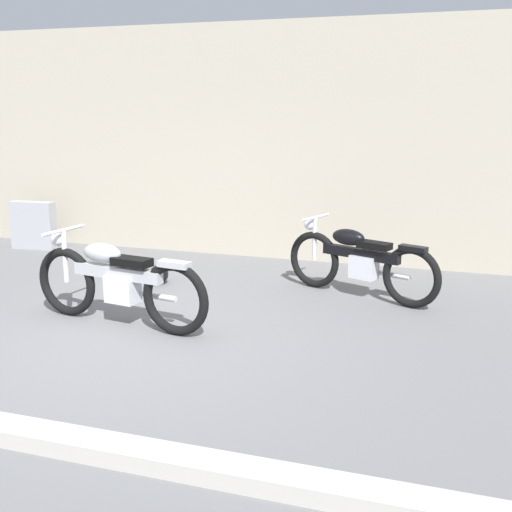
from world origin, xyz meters
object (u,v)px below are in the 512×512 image
helmet (159,274)px  motorcycle_silver (117,282)px  motorcycle_black (359,261)px  stone_marker (33,225)px

helmet → motorcycle_silver: bearing=-79.2°
motorcycle_silver → motorcycle_black: size_ratio=1.12×
helmet → stone_marker: bearing=156.0°
stone_marker → motorcycle_silver: 4.17m
stone_marker → helmet: stone_marker is taller
motorcycle_silver → motorcycle_black: bearing=-133.4°
helmet → motorcycle_silver: (0.29, -1.52, 0.34)m
helmet → motorcycle_black: bearing=5.2°
stone_marker → motorcycle_silver: motorcycle_silver is taller
helmet → motorcycle_silver: size_ratio=0.11×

